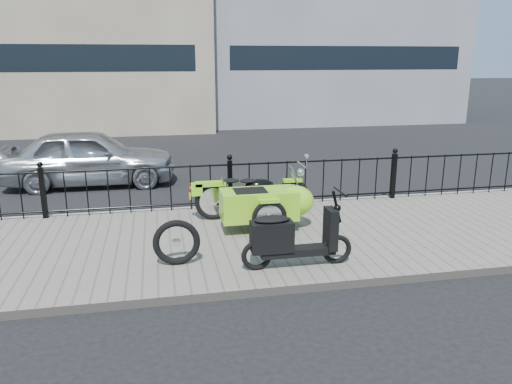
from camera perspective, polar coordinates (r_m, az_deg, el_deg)
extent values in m
plane|color=black|center=(8.86, -1.71, -4.87)|extent=(120.00, 120.00, 0.00)
cube|color=#6E675D|center=(8.38, -1.14, -5.64)|extent=(30.00, 3.80, 0.12)
cube|color=gray|center=(10.19, -3.07, -1.83)|extent=(30.00, 0.10, 0.12)
cylinder|color=black|center=(9.83, -3.03, 3.13)|extent=(14.00, 0.04, 0.04)
cylinder|color=black|center=(10.01, -2.97, -1.07)|extent=(14.00, 0.04, 0.04)
cube|color=black|center=(10.05, -23.15, -0.11)|extent=(0.09, 0.09, 0.96)
sphere|color=black|center=(9.93, -23.47, 2.90)|extent=(0.11, 0.11, 0.11)
cube|color=black|center=(9.92, -2.99, 0.93)|extent=(0.09, 0.09, 0.96)
sphere|color=black|center=(9.80, -3.04, 3.99)|extent=(0.11, 0.11, 0.11)
cube|color=black|center=(10.96, 15.42, 1.78)|extent=(0.09, 0.09, 0.96)
sphere|color=black|center=(10.86, 15.62, 4.55)|extent=(0.11, 0.11, 0.11)
cube|color=black|center=(20.76, -24.94, 13.71)|extent=(12.50, 0.06, 1.00)
cube|color=black|center=(22.82, 10.58, 14.83)|extent=(10.50, 0.06, 1.00)
torus|color=black|center=(9.49, 4.14, -0.60)|extent=(0.69, 0.09, 0.69)
torus|color=black|center=(9.21, -4.89, -1.09)|extent=(0.69, 0.09, 0.69)
torus|color=black|center=(8.26, 1.54, -2.96)|extent=(0.60, 0.08, 0.60)
cube|color=gray|center=(9.32, -0.31, -0.73)|extent=(0.34, 0.22, 0.24)
cylinder|color=black|center=(9.33, -0.31, -1.14)|extent=(1.40, 0.04, 0.04)
ellipsoid|color=black|center=(9.28, 0.42, 0.74)|extent=(0.54, 0.29, 0.26)
cylinder|color=silver|center=(9.39, 5.28, 3.11)|extent=(0.03, 0.56, 0.03)
cylinder|color=silver|center=(9.42, 4.53, 1.24)|extent=(0.25, 0.04, 0.59)
sphere|color=silver|center=(9.41, 5.14, 2.27)|extent=(0.15, 0.15, 0.15)
cube|color=#88D81F|center=(9.40, 4.18, 1.34)|extent=(0.36, 0.12, 0.06)
cube|color=#88D81F|center=(9.12, -5.25, 0.94)|extent=(0.55, 0.16, 0.08)
ellipsoid|color=black|center=(9.21, -0.92, 1.28)|extent=(0.31, 0.22, 0.08)
ellipsoid|color=black|center=(9.15, -2.89, 1.30)|extent=(0.31, 0.22, 0.08)
sphere|color=red|center=(9.11, -7.43, 0.47)|extent=(0.07, 0.07, 0.07)
cube|color=gold|center=(9.25, -7.56, -0.46)|extent=(0.02, 0.14, 0.10)
cube|color=#88D81F|center=(8.57, 0.32, -1.41)|extent=(1.30, 0.62, 0.50)
ellipsoid|color=#88D81F|center=(8.71, 4.51, -1.01)|extent=(0.65, 0.60, 0.54)
cube|color=black|center=(8.48, -0.67, 0.02)|extent=(0.55, 0.43, 0.06)
cube|color=#88D81F|center=(8.18, 1.56, -1.03)|extent=(0.34, 0.11, 0.06)
torus|color=black|center=(7.38, 9.23, -6.44)|extent=(0.44, 0.08, 0.44)
torus|color=black|center=(7.07, 0.08, -7.23)|extent=(0.44, 0.08, 0.44)
cube|color=black|center=(7.20, 4.76, -6.73)|extent=(1.08, 0.24, 0.11)
cube|color=black|center=(7.02, 1.82, -5.09)|extent=(0.59, 0.28, 0.43)
ellipsoid|color=black|center=(6.94, 1.83, -3.16)|extent=(0.51, 0.25, 0.10)
cube|color=black|center=(7.24, 8.53, -4.17)|extent=(0.13, 0.32, 0.59)
cylinder|color=black|center=(7.16, 9.20, -1.67)|extent=(0.17, 0.04, 0.48)
cylinder|color=black|center=(7.12, 9.60, 0.02)|extent=(0.03, 0.48, 0.03)
torus|color=black|center=(7.29, -9.07, -5.71)|extent=(0.68, 0.10, 0.68)
imported|color=#B5B9BD|center=(12.76, -18.48, 3.79)|extent=(4.06, 1.64, 1.38)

